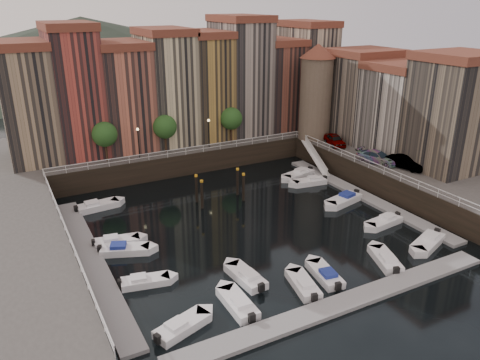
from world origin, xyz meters
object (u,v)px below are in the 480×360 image
corner_tower (316,90)px  car_b (406,163)px  boat_left_0 (181,326)px  boat_left_1 (144,281)px  mooring_pilings (220,188)px  car_a (335,141)px  car_c (377,158)px  boat_left_2 (124,250)px  gangway (315,156)px

corner_tower → car_b: 17.85m
boat_left_0 → boat_left_1: 7.02m
boat_left_1 → mooring_pilings: bearing=56.0°
mooring_pilings → car_a: car_a is taller
mooring_pilings → car_c: size_ratio=1.09×
mooring_pilings → car_a: (20.05, 3.92, 2.14)m
boat_left_2 → car_b: bearing=19.6°
corner_tower → boat_left_0: bearing=-138.8°
boat_left_1 → car_b: 35.27m
boat_left_0 → boat_left_2: size_ratio=0.97×
car_a → car_c: size_ratio=0.86×
car_b → car_c: (-1.60, 3.22, -0.03)m
car_c → boat_left_2: bearing=163.6°
boat_left_0 → car_a: bearing=17.6°
car_b → gangway: bearing=98.1°
corner_tower → boat_left_1: bearing=-147.1°
gangway → mooring_pilings: bearing=-166.4°
corner_tower → mooring_pilings: corner_tower is taller
car_c → boat_left_1: bearing=173.8°
boat_left_2 → car_b: (34.87, -1.24, 3.43)m
mooring_pilings → boat_left_0: size_ratio=1.24×
corner_tower → gangway: (-2.90, -4.50, -8.28)m
boat_left_0 → car_b: 36.29m
boat_left_1 → car_c: 34.30m
gangway → boat_left_2: gangway is taller
mooring_pilings → car_a: size_ratio=1.26×
boat_left_0 → car_a: 40.59m
gangway → car_c: car_c is taller
car_a → boat_left_0: bearing=-128.5°
gangway → car_a: (3.20, -0.15, 1.87)m
boat_left_1 → car_c: bearing=25.7°
gangway → car_b: size_ratio=1.70×
gangway → boat_left_1: gangway is taller
boat_left_0 → boat_left_1: boat_left_0 is taller
mooring_pilings → boat_left_1: (-13.32, -12.82, -1.32)m
corner_tower → car_c: 14.82m
car_a → boat_left_2: bearing=-146.7°
boat_left_2 → car_a: (33.47, 10.69, 3.42)m
gangway → boat_left_0: gangway is taller
mooring_pilings → boat_left_2: mooring_pilings is taller
corner_tower → gangway: corner_tower is taller
mooring_pilings → car_b: (21.45, -8.01, 2.16)m
gangway → corner_tower: bearing=57.2°
car_b → mooring_pilings: bearing=146.7°
mooring_pilings → boat_left_1: mooring_pilings is taller
mooring_pilings → boat_left_2: (-13.42, -6.77, -1.28)m
corner_tower → boat_left_0: corner_tower is taller
boat_left_1 → car_a: car_a is taller
boat_left_1 → car_c: (33.17, 8.03, 3.45)m
gangway → boat_left_1: (-30.16, -16.89, -1.59)m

